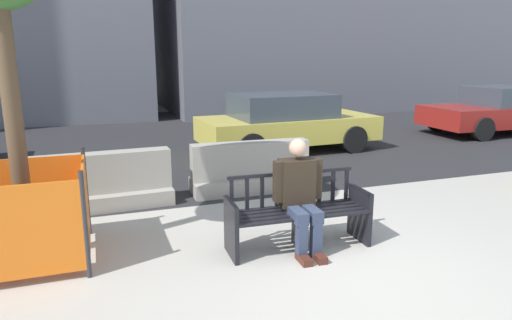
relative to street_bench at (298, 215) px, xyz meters
The scene contains 9 objects.
ground_plane 0.91m from the street_bench, 78.78° to the right, with size 200.00×200.00×0.00m, color #ADA89E.
street_asphalt 7.91m from the street_bench, 88.84° to the left, with size 120.00×12.00×0.01m, color #28282B.
street_bench is the anchor object (origin of this frame).
seated_person 0.30m from the street_bench, 96.28° to the right, with size 0.58×0.73×1.31m.
jersey_barrier_centre 2.41m from the street_bench, 84.54° to the left, with size 2.02×0.74×0.84m.
jersey_barrier_left 3.15m from the street_bench, 132.64° to the left, with size 2.03×0.78×0.84m.
construction_fence 3.05m from the street_bench, 167.95° to the left, with size 1.30×1.30×1.14m.
car_taxi_near 5.68m from the street_bench, 68.14° to the left, with size 4.28×2.09×1.36m.
car_sedan_far 10.48m from the street_bench, 31.62° to the left, with size 4.30×2.08×1.36m.
Camera 1 is at (-2.34, -3.85, 2.25)m, focal length 32.00 mm.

